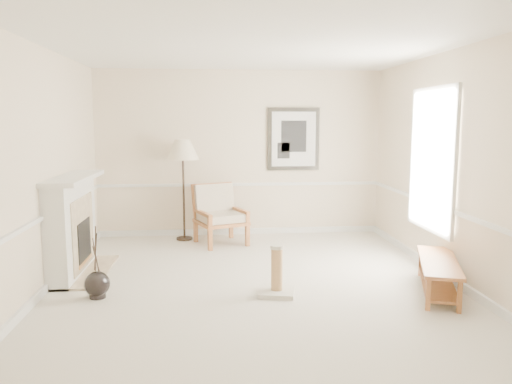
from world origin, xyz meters
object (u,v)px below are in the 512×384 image
(bench, at_px, (438,271))
(floor_lamp, at_px, (183,152))
(armchair, at_px, (218,211))
(scratching_post, at_px, (277,279))
(floor_vase, at_px, (97,285))

(bench, bearing_deg, floor_lamp, 136.47)
(armchair, relative_size, scratching_post, 1.71)
(floor_vase, relative_size, floor_lamp, 0.49)
(floor_vase, xyz_separation_m, floor_lamp, (0.85, 2.80, 1.34))
(floor_vase, height_order, armchair, armchair)
(armchair, distance_m, bench, 3.72)
(floor_vase, height_order, floor_lamp, floor_lamp)
(floor_lamp, relative_size, bench, 1.20)
(floor_vase, relative_size, scratching_post, 1.45)
(floor_lamp, xyz_separation_m, bench, (3.13, -2.97, -1.23))
(armchair, xyz_separation_m, scratching_post, (0.64, -2.58, -0.34))
(bench, bearing_deg, armchair, 133.36)
(bench, bearing_deg, scratching_post, 176.41)
(floor_lamp, bearing_deg, scratching_post, -66.83)
(floor_vase, bearing_deg, floor_lamp, 73.16)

